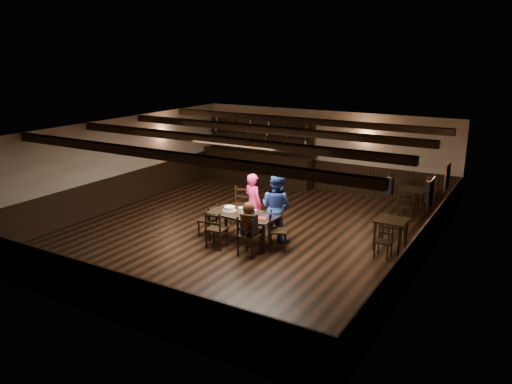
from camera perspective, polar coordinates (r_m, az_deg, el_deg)
The scene contains 25 objects.
ground at distance 13.15m, azimuth -1.17°, elevation -4.66°, with size 10.00×10.00×0.00m, color black.
room_shell at distance 12.67m, azimuth -1.09°, elevation 2.79°, with size 9.02×10.02×2.71m.
dining_table at distance 12.29m, azimuth -1.43°, elevation -2.78°, with size 1.73×0.89×0.75m.
chair_near_left at distance 11.98m, azimuth -4.71°, elevation -3.98°, with size 0.48×0.46×0.95m.
chair_near_right at distance 11.48m, azimuth -1.00°, elevation -4.77°, with size 0.45×0.43×0.97m.
chair_end_left at distance 12.78m, azimuth -5.28°, elevation -2.96°, with size 0.40×0.42×0.86m.
chair_end_right at distance 11.90m, azimuth 2.12°, elevation -4.08°, with size 0.56×0.57×0.94m.
chair_far_pushed at distance 13.76m, azimuth -1.69°, elevation -1.11°, with size 0.56×0.54×1.02m.
woman_pink at distance 12.92m, azimuth -0.33°, elevation -1.32°, with size 0.58×0.38×1.59m, color #E42177.
man_blue at distance 12.45m, azimuth 2.31°, elevation -1.71°, with size 0.83×0.65×1.71m, color navy.
seated_person at distance 11.43m, azimuth -0.84°, elevation -3.34°, with size 0.35×0.53×0.86m.
cake at distance 12.51m, azimuth -3.05°, elevation -1.91°, with size 0.34×0.34×0.11m.
plate_stack_a at distance 12.24m, azimuth -1.65°, elevation -2.12°, with size 0.17×0.17×0.16m, color white.
plate_stack_b at distance 12.16m, azimuth -0.72°, elevation -2.09°, with size 0.18×0.18×0.22m, color white.
tea_light at distance 12.35m, azimuth -0.90°, elevation -2.23°, with size 0.05×0.05×0.06m.
salt_shaker at distance 11.99m, azimuth -0.48°, elevation -2.68°, with size 0.03×0.03×0.09m, color silver.
pepper_shaker at distance 12.00m, azimuth -0.16°, elevation -2.67°, with size 0.04×0.04×0.09m, color #A5A8AD.
drink_glass at distance 12.17m, azimuth -0.06°, elevation -2.31°, with size 0.08×0.08×0.12m, color silver.
menu_red at distance 11.96m, azimuth 0.55°, elevation -2.94°, with size 0.29×0.20×0.00m, color maroon.
menu_blue at distance 12.10m, azimuth 1.40°, elevation -2.73°, with size 0.29×0.20×0.00m, color #101550.
bar_counter at distance 18.04m, azimuth 0.10°, elevation 3.42°, with size 4.51×0.70×2.20m.
back_table_a at distance 12.31m, azimuth 15.23°, elevation -3.52°, with size 0.74×0.74×0.75m.
back_table_b at distance 15.16m, azimuth 17.46°, elevation -0.06°, with size 0.76×0.76×0.75m.
bg_patron_left at distance 15.37m, azimuth 15.02°, elevation 0.96°, with size 0.20×0.33×0.67m.
bg_patron_right at distance 14.96m, azimuth 19.19°, elevation 0.40°, with size 0.24×0.38×0.77m.
Camera 1 is at (6.49, -10.47, 4.61)m, focal length 35.00 mm.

